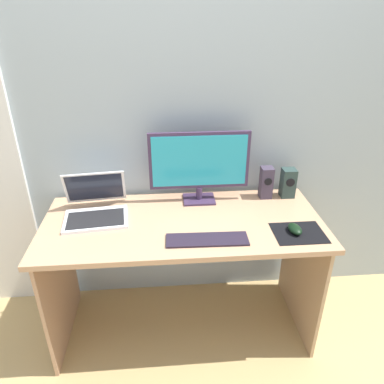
{
  "coord_description": "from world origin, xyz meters",
  "views": [
    {
      "loc": [
        -0.09,
        -1.61,
        1.74
      ],
      "look_at": [
        0.05,
        -0.02,
        0.92
      ],
      "focal_mm": 33.84,
      "sensor_mm": 36.0,
      "label": 1
    }
  ],
  "objects": [
    {
      "name": "mousepad",
      "position": [
        0.56,
        -0.16,
        0.74
      ],
      "size": [
        0.25,
        0.2,
        0.0
      ],
      "primitive_type": "cube",
      "color": "black",
      "rests_on": "desk"
    },
    {
      "name": "ground_plane",
      "position": [
        0.0,
        0.0,
        0.0
      ],
      "size": [
        8.0,
        8.0,
        0.0
      ],
      "primitive_type": "plane",
      "color": "tan"
    },
    {
      "name": "mouse",
      "position": [
        0.54,
        -0.15,
        0.76
      ],
      "size": [
        0.07,
        0.11,
        0.04
      ],
      "primitive_type": "ellipsoid",
      "rotation": [
        0.0,
        0.0,
        0.09
      ],
      "color": "black",
      "rests_on": "mousepad"
    },
    {
      "name": "laptop",
      "position": [
        -0.46,
        0.09,
        0.79
      ],
      "size": [
        0.36,
        0.35,
        0.22
      ],
      "color": "white",
      "rests_on": "desk"
    },
    {
      "name": "desk",
      "position": [
        0.0,
        0.0,
        0.59
      ],
      "size": [
        1.46,
        0.64,
        0.74
      ],
      "color": "tan",
      "rests_on": "ground_plane"
    },
    {
      "name": "wall_back",
      "position": [
        0.0,
        0.37,
        1.25
      ],
      "size": [
        6.0,
        0.04,
        2.5
      ],
      "primitive_type": "cube",
      "color": "#9AAAB2",
      "rests_on": "ground_plane"
    },
    {
      "name": "speaker_right",
      "position": [
        0.63,
        0.23,
        0.83
      ],
      "size": [
        0.08,
        0.08,
        0.17
      ],
      "color": "#293D3A",
      "rests_on": "desk"
    },
    {
      "name": "monitor",
      "position": [
        0.11,
        0.22,
        0.97
      ],
      "size": [
        0.55,
        0.14,
        0.41
      ],
      "color": "#3C2C4A",
      "rests_on": "desk"
    },
    {
      "name": "speaker_near_monitor",
      "position": [
        0.5,
        0.23,
        0.84
      ],
      "size": [
        0.07,
        0.07,
        0.19
      ],
      "color": "#3D3447",
      "rests_on": "desk"
    },
    {
      "name": "keyboard_external",
      "position": [
        0.11,
        -0.19,
        0.75
      ],
      "size": [
        0.4,
        0.12,
        0.01
      ],
      "primitive_type": "cube",
      "rotation": [
        0.0,
        0.0,
        -0.03
      ],
      "color": "#251C2B",
      "rests_on": "desk"
    }
  ]
}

